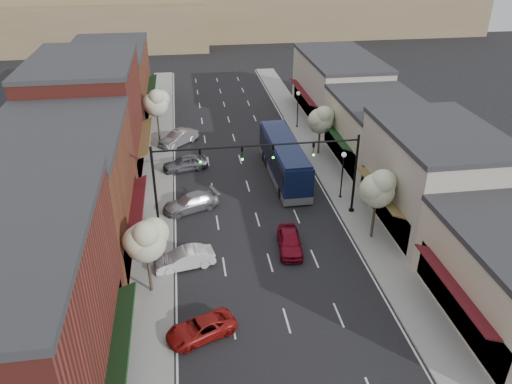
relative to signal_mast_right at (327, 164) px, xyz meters
name	(u,v)px	position (x,y,z in m)	size (l,w,h in m)	color
ground	(275,280)	(-5.62, -8.00, -4.62)	(160.00, 160.00, 0.00)	black
sidewalk_left	(157,170)	(-14.02, 10.50, -4.55)	(2.80, 73.00, 0.15)	gray
sidewalk_right	(323,160)	(2.78, 10.50, -4.55)	(2.80, 73.00, 0.15)	gray
curb_left	(172,169)	(-12.62, 10.50, -4.55)	(0.25, 73.00, 0.17)	gray
curb_right	(310,161)	(1.38, 10.50, -4.55)	(0.25, 73.00, 0.17)	gray
bldg_left_near	(3,328)	(-19.86, -16.00, 0.53)	(10.14, 14.10, 10.40)	maroon
bldg_left_midnear	(63,194)	(-19.85, -2.00, 0.03)	(10.14, 14.10, 9.40)	brown
bldg_left_midfar	(90,117)	(-19.86, 12.00, 0.78)	(10.14, 14.10, 10.90)	maroon
bldg_left_far	(110,82)	(-19.84, 28.00, -0.46)	(10.14, 18.10, 8.40)	brown
bldg_right_midnear	(433,177)	(8.10, -2.00, -0.72)	(9.14, 12.10, 7.90)	#B1A897
bldg_right_midfar	(377,131)	(8.08, 10.00, -1.46)	(9.14, 12.10, 6.40)	#C1B799
bldg_right_far	(337,86)	(8.09, 24.00, -0.96)	(9.14, 16.10, 7.40)	#B1A897
hill_far	(202,3)	(-5.62, 82.00, 1.38)	(120.00, 30.00, 12.00)	#7A6647
hill_near	(76,25)	(-30.62, 70.00, -0.62)	(50.00, 20.00, 8.00)	#7A6647
signal_mast_right	(327,164)	(0.00, 0.00, 0.00)	(8.22, 0.46, 7.00)	black
signal_mast_left	(185,174)	(-11.24, 0.00, 0.00)	(8.22, 0.46, 7.00)	black
tree_right_near	(378,188)	(2.73, -4.05, -0.17)	(2.85, 2.65, 5.95)	#47382B
tree_right_far	(321,119)	(2.73, 11.95, -0.63)	(2.85, 2.65, 5.43)	#47382B
tree_left_near	(146,239)	(-13.87, -8.05, -0.40)	(2.85, 2.65, 5.69)	#47382B
tree_left_far	(156,102)	(-13.87, 17.95, -0.02)	(2.85, 2.65, 6.13)	#47382B
lamp_post_near	(343,168)	(2.18, 2.50, -1.62)	(0.44, 0.44, 4.44)	black
lamp_post_far	(298,103)	(2.18, 20.00, -1.62)	(0.44, 0.44, 4.44)	black
coach_bus	(284,159)	(-1.97, 7.40, -2.72)	(2.87, 11.99, 3.65)	#0E1638
red_hatchback	(290,241)	(-3.89, -4.57, -3.90)	(1.70, 4.22, 1.44)	maroon
parked_car_a	(201,329)	(-10.88, -12.52, -4.04)	(1.92, 4.16, 1.16)	maroon
parked_car_b	(184,259)	(-11.69, -5.56, -3.92)	(1.48, 4.26, 1.40)	silver
parked_car_c	(191,202)	(-10.98, 2.43, -3.92)	(1.96, 4.83, 1.40)	#939498
parked_car_d	(185,163)	(-11.25, 10.34, -3.87)	(1.76, 4.39, 1.49)	#56585E
parked_car_e	(178,138)	(-11.82, 16.92, -3.84)	(1.65, 4.72, 1.56)	gray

